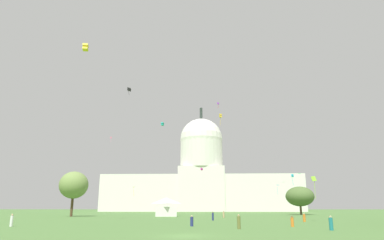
{
  "coord_description": "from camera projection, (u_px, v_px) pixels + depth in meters",
  "views": [
    {
      "loc": [
        2.26,
        -34.45,
        2.68
      ],
      "look_at": [
        -2.16,
        61.68,
        27.63
      ],
      "focal_mm": 31.51,
      "sensor_mm": 36.0,
      "label": 1
    }
  ],
  "objects": [
    {
      "name": "kite_gold_mid",
      "position": [
        221.0,
        116.0,
        87.16
      ],
      "size": [
        0.76,
        0.72,
        3.25
      ],
      "rotation": [
        0.0,
        0.0,
        4.75
      ],
      "color": "gold"
    },
    {
      "name": "person_navy_near_tent",
      "position": [
        213.0,
        216.0,
        69.82
      ],
      "size": [
        0.51,
        0.51,
        1.78
      ],
      "rotation": [
        0.0,
        0.0,
        1.08
      ],
      "color": "navy",
      "rests_on": "ground_plane"
    },
    {
      "name": "kite_orange_low",
      "position": [
        135.0,
        188.0,
        127.84
      ],
      "size": [
        1.26,
        1.17,
        3.22
      ],
      "rotation": [
        0.0,
        0.0,
        1.36
      ],
      "color": "orange"
    },
    {
      "name": "event_tent",
      "position": [
        166.0,
        207.0,
        100.64
      ],
      "size": [
        7.22,
        7.77,
        5.44
      ],
      "rotation": [
        0.0,
        0.0,
        0.11
      ],
      "color": "white",
      "rests_on": "ground_plane"
    },
    {
      "name": "ground_plane",
      "position": [
        185.0,
        236.0,
        32.74
      ],
      "size": [
        800.0,
        800.0,
        0.0
      ],
      "primitive_type": "plane",
      "color": "#4C7538"
    },
    {
      "name": "person_olive_edge_east",
      "position": [
        239.0,
        222.0,
        42.72
      ],
      "size": [
        0.49,
        0.49,
        1.78
      ],
      "rotation": [
        0.0,
        0.0,
        1.76
      ],
      "color": "olive",
      "rests_on": "ground_plane"
    },
    {
      "name": "kite_black_high",
      "position": [
        129.0,
        89.0,
        117.9
      ],
      "size": [
        1.3,
        1.22,
        2.69
      ],
      "rotation": [
        0.0,
        0.0,
        4.52
      ],
      "color": "black"
    },
    {
      "name": "kite_violet_high",
      "position": [
        218.0,
        103.0,
        153.07
      ],
      "size": [
        1.03,
        0.98,
        2.67
      ],
      "rotation": [
        0.0,
        0.0,
        1.29
      ],
      "color": "purple"
    },
    {
      "name": "kite_blue_low",
      "position": [
        277.0,
        186.0,
        145.03
      ],
      "size": [
        1.41,
        0.99,
        3.53
      ],
      "rotation": [
        0.0,
        0.0,
        3.47
      ],
      "color": "blue"
    },
    {
      "name": "person_white_back_right",
      "position": [
        12.0,
        221.0,
        47.97
      ],
      "size": [
        0.48,
        0.48,
        1.75
      ],
      "rotation": [
        0.0,
        0.0,
        4.93
      ],
      "color": "silver",
      "rests_on": "ground_plane"
    },
    {
      "name": "person_orange_lawn_far_left",
      "position": [
        292.0,
        222.0,
        47.27
      ],
      "size": [
        0.59,
        0.59,
        1.5
      ],
      "rotation": [
        0.0,
        0.0,
        3.82
      ],
      "color": "orange",
      "rests_on": "ground_plane"
    },
    {
      "name": "person_teal_edge_west",
      "position": [
        331.0,
        224.0,
        40.12
      ],
      "size": [
        0.64,
        0.64,
        1.68
      ],
      "rotation": [
        0.0,
        0.0,
        5.64
      ],
      "color": "#1E757A",
      "rests_on": "ground_plane"
    },
    {
      "name": "kite_turquoise_high",
      "position": [
        162.0,
        124.0,
        145.55
      ],
      "size": [
        1.33,
        1.38,
        1.35
      ],
      "rotation": [
        0.0,
        0.0,
        5.9
      ],
      "color": "teal"
    },
    {
      "name": "tree_west_mid",
      "position": [
        74.0,
        185.0,
        100.46
      ],
      "size": [
        10.34,
        10.11,
        13.09
      ],
      "color": "#4C3823",
      "rests_on": "ground_plane"
    },
    {
      "name": "kite_cyan_low",
      "position": [
        292.0,
        176.0,
        108.08
      ],
      "size": [
        0.92,
        0.91,
        3.54
      ],
      "rotation": [
        0.0,
        0.0,
        5.35
      ],
      "color": "#33BCDB"
    },
    {
      "name": "person_orange_back_left",
      "position": [
        304.0,
        218.0,
        63.22
      ],
      "size": [
        0.51,
        0.51,
        1.54
      ],
      "rotation": [
        0.0,
        0.0,
        1.51
      ],
      "color": "orange",
      "rests_on": "ground_plane"
    },
    {
      "name": "tree_east_far",
      "position": [
        300.0,
        196.0,
        124.61
      ],
      "size": [
        14.22,
        14.25,
        10.13
      ],
      "color": "brown",
      "rests_on": "ground_plane"
    },
    {
      "name": "capitol_building",
      "position": [
        202.0,
        178.0,
        213.37
      ],
      "size": [
        123.54,
        27.54,
        66.92
      ],
      "color": "silver",
      "rests_on": "ground_plane"
    },
    {
      "name": "person_tan_mid_left",
      "position": [
        224.0,
        215.0,
        87.66
      ],
      "size": [
        0.58,
        0.58,
        1.73
      ],
      "rotation": [
        0.0,
        0.0,
        1.86
      ],
      "color": "tan",
      "rests_on": "ground_plane"
    },
    {
      "name": "kite_yellow_mid",
      "position": [
        85.0,
        47.0,
        69.44
      ],
      "size": [
        1.17,
        1.23,
        1.41
      ],
      "rotation": [
        0.0,
        0.0,
        0.14
      ],
      "color": "yellow"
    },
    {
      "name": "kite_pink_mid",
      "position": [
        111.0,
        138.0,
        145.83
      ],
      "size": [
        1.02,
        0.54,
        2.64
      ],
      "rotation": [
        0.0,
        0.0,
        5.1
      ],
      "color": "pink"
    },
    {
      "name": "kite_lime_low",
      "position": [
        314.0,
        181.0,
        66.24
      ],
      "size": [
        1.13,
        0.66,
        4.48
      ],
      "rotation": [
        0.0,
        0.0,
        5.87
      ],
      "color": "#8CD133"
    },
    {
      "name": "person_navy_aisle_center",
      "position": [
        192.0,
        221.0,
        48.56
      ],
      "size": [
        0.64,
        0.64,
        1.54
      ],
      "rotation": [
        0.0,
        0.0,
        2.36
      ],
      "color": "navy",
      "rests_on": "ground_plane"
    },
    {
      "name": "kite_green_low",
      "position": [
        300.0,
        175.0,
        133.77
      ],
      "size": [
        1.33,
        0.77,
        0.31
      ],
      "rotation": [
        0.0,
        0.0,
        6.24
      ],
      "color": "green"
    },
    {
      "name": "kite_magenta_low",
      "position": [
        202.0,
        169.0,
        122.35
      ],
      "size": [
        0.96,
        0.96,
        0.81
      ],
      "rotation": [
        0.0,
        0.0,
        2.34
      ],
      "color": "#D1339E"
    },
    {
      "name": "kite_white_low",
      "position": [
        284.0,
        183.0,
        122.95
      ],
      "size": [
        1.81,
        1.86,
        0.17
      ],
      "rotation": [
        0.0,
        0.0,
        2.32
      ],
      "color": "white"
    }
  ]
}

